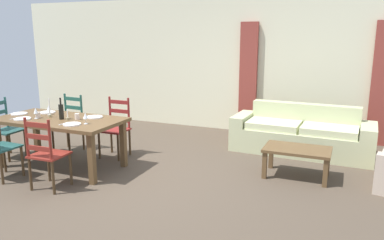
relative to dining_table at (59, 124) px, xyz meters
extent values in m
cube|color=#4D4033|center=(1.28, -0.03, -0.67)|extent=(9.60, 9.60, 0.02)
cube|color=beige|center=(1.28, 3.27, 0.69)|extent=(9.60, 0.16, 2.70)
cube|color=brown|center=(2.03, 3.13, 0.44)|extent=(0.35, 0.08, 2.20)
cube|color=brown|center=(4.43, 3.13, 0.44)|extent=(0.35, 0.08, 2.20)
cube|color=brown|center=(0.00, 0.00, 0.06)|extent=(1.90, 0.96, 0.05)
cube|color=brown|center=(0.85, -0.38, -0.31)|extent=(0.08, 0.08, 0.70)
cube|color=brown|center=(-0.85, 0.38, -0.31)|extent=(0.08, 0.08, 0.70)
cube|color=brown|center=(0.85, 0.38, -0.31)|extent=(0.08, 0.08, 0.70)
cube|color=#23514D|center=(-0.43, -0.68, -0.22)|extent=(0.43, 0.42, 0.03)
cylinder|color=#47331E|center=(-0.60, -0.50, -0.45)|extent=(0.04, 0.04, 0.43)
cylinder|color=#47331E|center=(-0.24, -0.52, -0.45)|extent=(0.04, 0.04, 0.43)
cylinder|color=#47331E|center=(-0.26, -0.86, -0.45)|extent=(0.04, 0.04, 0.43)
cube|color=maroon|center=(0.42, -0.68, -0.22)|extent=(0.44, 0.42, 0.03)
cylinder|color=#47331E|center=(0.24, -0.52, -0.45)|extent=(0.04, 0.04, 0.43)
cylinder|color=#47331E|center=(0.60, -0.51, -0.45)|extent=(0.04, 0.04, 0.43)
cylinder|color=#47331E|center=(0.25, -0.86, -0.45)|extent=(0.04, 0.04, 0.43)
cylinder|color=#47331E|center=(0.61, -0.85, -0.45)|extent=(0.04, 0.04, 0.43)
cylinder|color=maroon|center=(0.25, -0.86, 0.05)|extent=(0.04, 0.04, 0.50)
cylinder|color=maroon|center=(0.61, -0.85, 0.05)|extent=(0.04, 0.04, 0.50)
cube|color=maroon|center=(0.43, -0.85, -0.08)|extent=(0.38, 0.04, 0.06)
cube|color=maroon|center=(0.43, -0.85, 0.07)|extent=(0.38, 0.04, 0.06)
cube|color=maroon|center=(0.43, -0.85, 0.22)|extent=(0.38, 0.04, 0.06)
cube|color=#235747|center=(-0.45, 0.68, -0.22)|extent=(0.44, 0.42, 0.03)
cylinder|color=#47331E|center=(-0.28, 0.50, -0.45)|extent=(0.04, 0.04, 0.43)
cylinder|color=#47331E|center=(-0.64, 0.52, -0.45)|extent=(0.04, 0.04, 0.43)
cylinder|color=#47331E|center=(-0.26, 0.84, -0.45)|extent=(0.04, 0.04, 0.43)
cylinder|color=#47331E|center=(-0.62, 0.86, -0.45)|extent=(0.04, 0.04, 0.43)
cylinder|color=#235747|center=(-0.26, 0.84, 0.05)|extent=(0.04, 0.04, 0.50)
cylinder|color=#235747|center=(-0.62, 0.86, 0.05)|extent=(0.04, 0.04, 0.50)
cube|color=#235747|center=(-0.44, 0.85, -0.08)|extent=(0.38, 0.05, 0.06)
cube|color=#235747|center=(-0.44, 0.85, 0.07)|extent=(0.38, 0.05, 0.06)
cube|color=#235747|center=(-0.44, 0.85, 0.22)|extent=(0.38, 0.05, 0.06)
cube|color=maroon|center=(0.46, 0.73, -0.22)|extent=(0.42, 0.40, 0.03)
cylinder|color=#47331E|center=(0.64, 0.56, -0.45)|extent=(0.04, 0.04, 0.43)
cylinder|color=#47331E|center=(0.28, 0.55, -0.45)|extent=(0.04, 0.04, 0.43)
cylinder|color=#47331E|center=(0.64, 0.90, -0.45)|extent=(0.04, 0.04, 0.43)
cylinder|color=#47331E|center=(0.28, 0.89, -0.45)|extent=(0.04, 0.04, 0.43)
cylinder|color=maroon|center=(0.64, 0.90, 0.05)|extent=(0.04, 0.04, 0.50)
cylinder|color=maroon|center=(0.28, 0.89, 0.05)|extent=(0.04, 0.04, 0.50)
cube|color=maroon|center=(0.46, 0.90, -0.08)|extent=(0.38, 0.02, 0.06)
cube|color=maroon|center=(0.46, 0.90, 0.07)|extent=(0.38, 0.02, 0.06)
cube|color=maroon|center=(0.46, 0.90, 0.22)|extent=(0.38, 0.02, 0.06)
cube|color=#265551|center=(-1.10, 0.02, -0.22)|extent=(0.42, 0.44, 0.03)
cylinder|color=#47331E|center=(-0.94, 0.21, -0.45)|extent=(0.04, 0.04, 0.43)
cylinder|color=#47331E|center=(-0.92, -0.15, -0.45)|extent=(0.04, 0.04, 0.43)
cylinder|color=#47331E|center=(-1.28, 0.20, -0.45)|extent=(0.04, 0.04, 0.43)
cylinder|color=#265551|center=(-1.28, 0.20, 0.05)|extent=(0.04, 0.04, 0.50)
cylinder|color=white|center=(-0.45, -0.25, 0.10)|extent=(0.24, 0.24, 0.02)
cube|color=silver|center=(-0.60, -0.25, 0.09)|extent=(0.02, 0.17, 0.01)
cylinder|color=white|center=(0.45, -0.25, 0.10)|extent=(0.24, 0.24, 0.02)
cube|color=silver|center=(0.30, -0.25, 0.09)|extent=(0.02, 0.17, 0.01)
cylinder|color=white|center=(-0.45, 0.25, 0.10)|extent=(0.24, 0.24, 0.02)
cube|color=silver|center=(-0.60, 0.25, 0.09)|extent=(0.03, 0.17, 0.01)
cylinder|color=white|center=(0.45, 0.25, 0.10)|extent=(0.24, 0.24, 0.02)
cube|color=silver|center=(0.30, 0.25, 0.09)|extent=(0.03, 0.17, 0.01)
cylinder|color=white|center=(-0.78, 0.00, 0.10)|extent=(0.24, 0.24, 0.02)
cube|color=silver|center=(-0.93, 0.00, 0.09)|extent=(0.03, 0.17, 0.01)
cylinder|color=black|center=(0.07, -0.02, 0.20)|extent=(0.07, 0.07, 0.22)
cylinder|color=black|center=(0.07, -0.02, 0.35)|extent=(0.02, 0.02, 0.08)
cylinder|color=black|center=(0.07, -0.02, 0.39)|extent=(0.03, 0.03, 0.02)
cylinder|color=white|center=(-0.30, -0.13, 0.09)|extent=(0.06, 0.06, 0.01)
cylinder|color=white|center=(-0.30, -0.13, 0.13)|extent=(0.01, 0.01, 0.07)
cone|color=white|center=(-0.30, -0.13, 0.21)|extent=(0.06, 0.06, 0.08)
cylinder|color=white|center=(0.59, -0.13, 0.09)|extent=(0.06, 0.06, 0.01)
cylinder|color=white|center=(0.59, -0.13, 0.13)|extent=(0.01, 0.01, 0.07)
cone|color=white|center=(0.59, -0.13, 0.21)|extent=(0.06, 0.06, 0.08)
cylinder|color=white|center=(-0.31, 0.14, 0.09)|extent=(0.06, 0.06, 0.01)
cylinder|color=white|center=(-0.31, 0.14, 0.13)|extent=(0.01, 0.01, 0.07)
cone|color=white|center=(-0.31, 0.14, 0.21)|extent=(0.06, 0.06, 0.08)
cylinder|color=beige|center=(0.30, 0.04, 0.13)|extent=(0.07, 0.07, 0.09)
cylinder|color=beige|center=(-0.30, -0.09, 0.13)|extent=(0.07, 0.07, 0.09)
cylinder|color=#998C66|center=(-0.18, 0.02, 0.11)|extent=(0.05, 0.05, 0.04)
cylinder|color=white|center=(-0.18, 0.02, 0.25)|extent=(0.02, 0.02, 0.25)
cylinder|color=#998C66|center=(0.20, -0.04, 0.11)|extent=(0.05, 0.05, 0.04)
cylinder|color=white|center=(0.20, -0.04, 0.18)|extent=(0.02, 0.02, 0.11)
cube|color=#C1C694|center=(3.23, 2.09, -0.46)|extent=(1.83, 0.87, 0.40)
cube|color=#C1C694|center=(3.25, 2.39, -0.26)|extent=(1.81, 0.27, 0.80)
cube|color=#C1C694|center=(4.25, 2.05, -0.37)|extent=(0.27, 0.81, 0.58)
cube|color=#C1C694|center=(2.22, 2.13, -0.37)|extent=(0.27, 0.81, 0.58)
cube|color=beige|center=(3.68, 2.03, -0.20)|extent=(0.89, 0.67, 0.12)
cube|color=beige|center=(2.78, 2.06, -0.20)|extent=(0.89, 0.67, 0.12)
cube|color=brown|center=(3.32, 0.94, -0.26)|extent=(0.90, 0.56, 0.04)
cube|color=brown|center=(2.92, 0.71, -0.47)|extent=(0.06, 0.06, 0.38)
cube|color=brown|center=(3.72, 0.71, -0.47)|extent=(0.06, 0.06, 0.38)
cube|color=brown|center=(2.92, 1.17, -0.47)|extent=(0.06, 0.06, 0.38)
cube|color=brown|center=(3.72, 1.17, -0.47)|extent=(0.06, 0.06, 0.38)
camera|label=1|loc=(3.92, -4.27, 1.30)|focal=35.50mm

